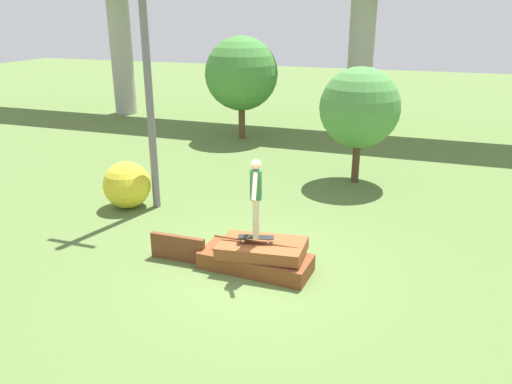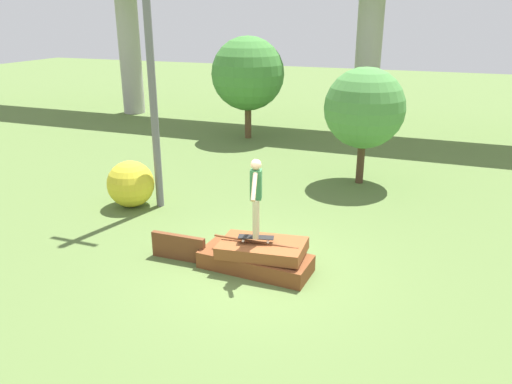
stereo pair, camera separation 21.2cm
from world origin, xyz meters
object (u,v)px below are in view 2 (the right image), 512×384
at_px(skateboard, 256,237).
at_px(tree_behind_left, 364,108).
at_px(skater, 256,193).
at_px(bush_yellow_flowering, 131,184).
at_px(utility_pole, 150,58).
at_px(tree_behind_right, 248,74).

relative_size(skateboard, tree_behind_left, 0.21).
xyz_separation_m(skater, tree_behind_left, (1.07, 6.40, 0.66)).
bearing_deg(bush_yellow_flowering, tree_behind_left, 37.22).
height_order(utility_pole, tree_behind_left, utility_pole).
bearing_deg(tree_behind_left, skateboard, -99.53).
xyz_separation_m(utility_pole, tree_behind_left, (4.83, 3.92, -1.62)).
distance_m(utility_pole, bush_yellow_flowering, 3.41).
bearing_deg(utility_pole, bush_yellow_flowering, -157.70).
height_order(skateboard, tree_behind_right, tree_behind_right).
relative_size(skater, tree_behind_left, 0.46).
bearing_deg(tree_behind_left, tree_behind_right, 141.55).
distance_m(utility_pole, tree_behind_left, 6.43).
bearing_deg(utility_pole, tree_behind_left, 39.04).
bearing_deg(tree_behind_right, tree_behind_left, -38.45).
bearing_deg(bush_yellow_flowering, skateboard, -26.06).
xyz_separation_m(skateboard, tree_behind_left, (1.07, 6.40, 1.62)).
height_order(utility_pole, tree_behind_right, utility_pole).
bearing_deg(tree_behind_right, skateboard, -67.84).
bearing_deg(tree_behind_right, bush_yellow_flowering, -90.73).
xyz_separation_m(utility_pole, tree_behind_right, (-0.60, 8.24, -1.29)).
bearing_deg(utility_pole, skater, -33.41).
bearing_deg(bush_yellow_flowering, utility_pole, 22.30).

